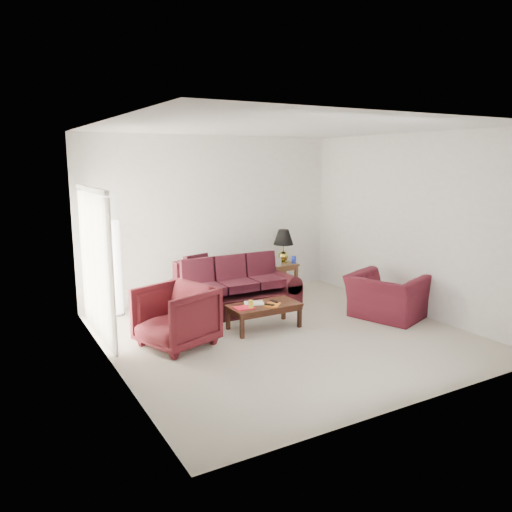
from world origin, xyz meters
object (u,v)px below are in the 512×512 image
(armchair_left, at_px, (176,316))
(armchair_right, at_px, (386,296))
(sofa, at_px, (235,287))
(coffee_table, at_px, (264,316))
(end_table, at_px, (281,277))
(floor_lamp, at_px, (114,268))

(armchair_left, xyz_separation_m, armchair_right, (3.45, -0.50, -0.06))
(sofa, height_order, armchair_right, sofa)
(armchair_left, height_order, armchair_right, armchair_left)
(armchair_left, height_order, coffee_table, armchair_left)
(sofa, bearing_deg, armchair_right, -33.56)
(end_table, relative_size, armchair_right, 0.50)
(armchair_right, bearing_deg, end_table, -5.51)
(floor_lamp, distance_m, armchair_left, 1.92)
(armchair_left, bearing_deg, armchair_right, 62.63)
(end_table, xyz_separation_m, armchair_left, (-2.87, -1.80, 0.15))
(coffee_table, bearing_deg, end_table, 73.42)
(floor_lamp, xyz_separation_m, armchair_left, (0.37, -1.85, -0.38))
(sofa, height_order, armchair_left, sofa)
(floor_lamp, height_order, armchair_right, floor_lamp)
(armchair_left, bearing_deg, sofa, 105.89)
(end_table, bearing_deg, floor_lamp, 179.12)
(sofa, height_order, floor_lamp, floor_lamp)
(end_table, distance_m, coffee_table, 2.27)
(sofa, xyz_separation_m, coffee_table, (0.01, -0.97, -0.25))
(sofa, bearing_deg, armchair_left, -141.91)
(end_table, distance_m, floor_lamp, 3.28)
(armchair_left, relative_size, armchair_right, 0.84)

